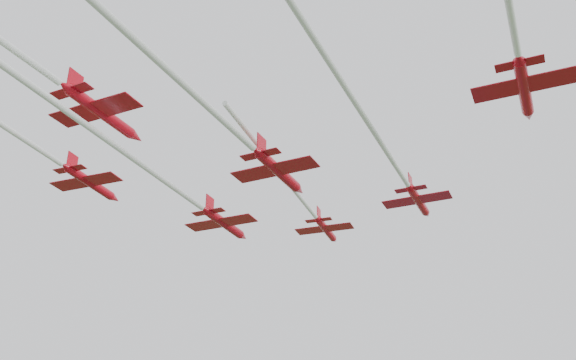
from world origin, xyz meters
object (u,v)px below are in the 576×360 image
(jet_row2_left, at_px, (171,185))
(jet_row3_left, at_px, (9,130))
(jet_lead, at_px, (309,208))
(jet_row3_mid, at_px, (224,121))
(jet_row2_right, at_px, (391,158))

(jet_row2_left, height_order, jet_row3_left, jet_row3_left)
(jet_lead, xyz_separation_m, jet_row3_mid, (1.29, -29.92, -3.17))
(jet_row3_left, xyz_separation_m, jet_row3_mid, (25.47, 1.15, -3.50))
(jet_row2_left, relative_size, jet_row3_mid, 1.06)
(jet_row2_left, height_order, jet_row3_mid, jet_row2_left)
(jet_row2_left, relative_size, jet_row3_left, 0.96)
(jet_row3_left, bearing_deg, jet_row3_mid, 3.12)
(jet_lead, distance_m, jet_row2_right, 22.20)
(jet_row2_right, xyz_separation_m, jet_row3_left, (-38.92, -14.74, 3.25))
(jet_row3_left, relative_size, jet_row3_mid, 1.10)
(jet_lead, xyz_separation_m, jet_row2_right, (14.75, -16.33, -2.92))
(jet_row2_left, bearing_deg, jet_row3_mid, -40.54)
(jet_row2_right, bearing_deg, jet_row3_mid, -130.87)
(jet_row2_left, xyz_separation_m, jet_row3_mid, (12.65, -12.15, -0.56))
(jet_row2_left, bearing_deg, jet_row3_left, -130.65)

